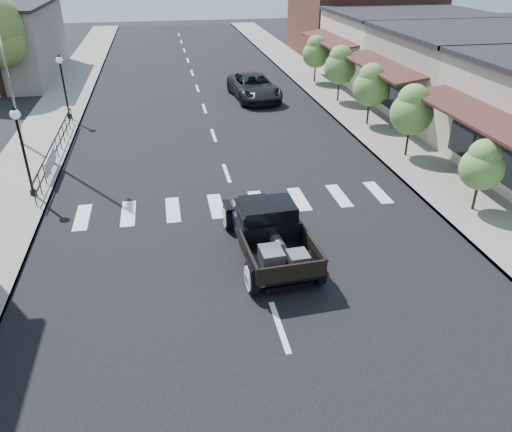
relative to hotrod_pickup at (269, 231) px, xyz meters
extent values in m
plane|color=black|center=(-0.44, -0.37, -0.87)|extent=(120.00, 120.00, 0.00)
cube|color=black|center=(-0.44, 14.63, -0.86)|extent=(14.00, 80.00, 0.02)
cube|color=gray|center=(-8.94, 14.63, -0.80)|extent=(3.00, 80.00, 0.15)
cube|color=gray|center=(8.06, 14.63, -0.80)|extent=(3.00, 80.00, 0.15)
cube|color=#AA9F8F|center=(14.56, 12.63, 1.38)|extent=(10.00, 9.00, 4.50)
cube|color=beige|center=(14.56, 21.63, 1.38)|extent=(10.00, 9.00, 4.50)
cube|color=brown|center=(15.06, 31.63, 2.63)|extent=(11.00, 10.00, 7.00)
imported|color=black|center=(2.91, 18.26, -0.10)|extent=(2.98, 5.70, 1.53)
camera|label=1|loc=(-2.84, -12.91, 7.59)|focal=35.00mm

